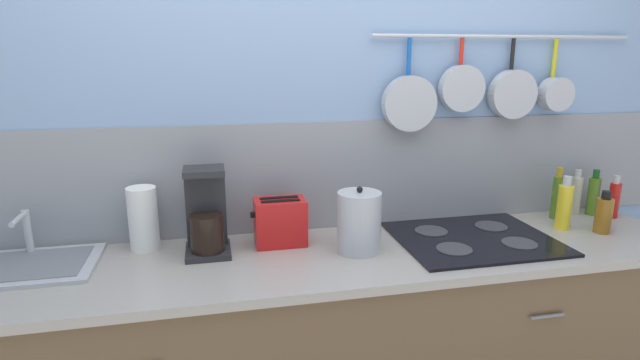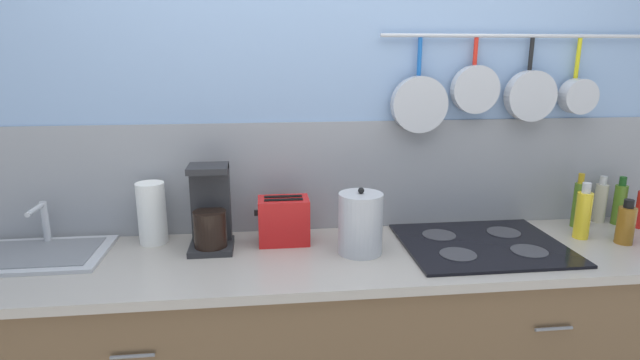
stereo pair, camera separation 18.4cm
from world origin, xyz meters
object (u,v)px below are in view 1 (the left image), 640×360
object	(u,v)px
bottle_vinegar	(604,214)
bottle_hot_sauce	(614,199)
bottle_sesame_oil	(593,195)
bottle_cooking_wine	(576,194)
paper_towel_roll	(143,219)
coffee_maker	(207,218)
toaster	(280,222)
kettle	(359,222)
bottle_olive_oil	(557,196)
bottle_dish_soap	(564,206)

from	to	relation	value
bottle_vinegar	bottle_hot_sauce	distance (m)	0.26
bottle_vinegar	bottle_sesame_oil	bearing A→B (deg)	58.31
bottle_cooking_wine	bottle_sesame_oil	size ratio (longest dim) A/B	0.98
bottle_vinegar	bottle_cooking_wine	bearing A→B (deg)	74.45
paper_towel_roll	bottle_cooking_wine	xyz separation A→B (m)	(1.98, 0.03, -0.03)
paper_towel_roll	coffee_maker	bearing A→B (deg)	-19.36
bottle_hot_sauce	coffee_maker	bearing A→B (deg)	-179.36
paper_towel_roll	bottle_sesame_oil	distance (m)	2.05
toaster	bottle_sesame_oil	size ratio (longest dim) A/B	1.00
toaster	bottle_vinegar	distance (m)	1.39
bottle_cooking_wine	coffee_maker	bearing A→B (deg)	-176.11
kettle	bottle_vinegar	bearing A→B (deg)	-1.47
paper_towel_roll	toaster	size ratio (longest dim) A/B	1.15
paper_towel_roll	coffee_maker	world-z (taller)	coffee_maker
toaster	bottle_olive_oil	world-z (taller)	bottle_olive_oil
paper_towel_roll	bottle_dish_soap	size ratio (longest dim) A/B	1.06
bottle_olive_oil	bottle_sesame_oil	bearing A→B (deg)	3.10
coffee_maker	bottle_hot_sauce	distance (m)	1.87
bottle_olive_oil	bottle_sesame_oil	distance (m)	0.21
bottle_dish_soap	bottle_vinegar	bearing A→B (deg)	-30.03
bottle_dish_soap	bottle_hot_sauce	bearing A→B (deg)	14.51
bottle_dish_soap	bottle_olive_oil	distance (m)	0.15
toaster	bottle_hot_sauce	bearing A→B (deg)	-0.08
bottle_cooking_wine	bottle_vinegar	bearing A→B (deg)	-105.55
coffee_maker	bottle_vinegar	xyz separation A→B (m)	(1.67, -0.15, -0.06)
kettle	bottle_vinegar	xyz separation A→B (m)	(1.09, -0.03, -0.04)
coffee_maker	toaster	world-z (taller)	coffee_maker
bottle_dish_soap	bottle_sesame_oil	size ratio (longest dim) A/B	1.08
bottle_sesame_oil	coffee_maker	bearing A→B (deg)	-177.46
kettle	bottle_dish_soap	size ratio (longest dim) A/B	1.10
bottle_sesame_oil	bottle_hot_sauce	world-z (taller)	bottle_sesame_oil
coffee_maker	bottle_sesame_oil	world-z (taller)	coffee_maker
toaster	bottle_vinegar	bearing A→B (deg)	-6.97
bottle_dish_soap	bottle_hot_sauce	size ratio (longest dim) A/B	1.18
coffee_maker	bottle_dish_soap	distance (m)	1.53
coffee_maker	bottle_sesame_oil	bearing A→B (deg)	2.54
coffee_maker	toaster	distance (m)	0.29
bottle_olive_oil	bottle_dish_soap	bearing A→B (deg)	-116.10
bottle_hot_sauce	kettle	bearing A→B (deg)	-173.89
bottle_olive_oil	bottle_sesame_oil	size ratio (longest dim) A/B	1.11
toaster	bottle_cooking_wine	distance (m)	1.46
toaster	kettle	world-z (taller)	kettle
coffee_maker	toaster	size ratio (longest dim) A/B	1.53
paper_towel_roll	bottle_cooking_wine	bearing A→B (deg)	0.96
bottle_vinegar	bottle_cooking_wine	world-z (taller)	bottle_cooking_wine
paper_towel_roll	toaster	distance (m)	0.54
bottle_olive_oil	bottle_cooking_wine	distance (m)	0.15
kettle	bottle_dish_soap	distance (m)	0.96
bottle_hot_sauce	toaster	bearing A→B (deg)	179.92
toaster	bottle_olive_oil	distance (m)	1.31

